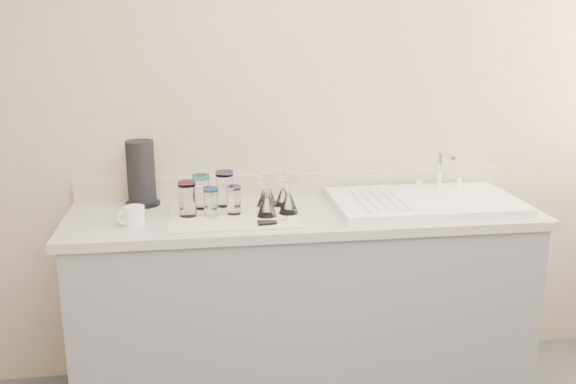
{
  "coord_description": "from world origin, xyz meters",
  "views": [
    {
      "loc": [
        -0.45,
        -1.47,
        1.72
      ],
      "look_at": [
        -0.08,
        1.15,
        1.0
      ],
      "focal_mm": 40.0,
      "sensor_mm": 36.0,
      "label": 1
    }
  ],
  "objects": [
    {
      "name": "goblet_back_right",
      "position": [
        -0.09,
        1.26,
        0.96
      ],
      "size": [
        0.08,
        0.08,
        0.14
      ],
      "color": "white",
      "rests_on": "dish_towel"
    },
    {
      "name": "goblet_front_right",
      "position": [
        -0.08,
        1.14,
        0.96
      ],
      "size": [
        0.09,
        0.09,
        0.15
      ],
      "color": "white",
      "rests_on": "dish_towel"
    },
    {
      "name": "white_mug",
      "position": [
        -0.72,
        1.08,
        0.94
      ],
      "size": [
        0.12,
        0.1,
        0.08
      ],
      "color": "white",
      "rests_on": "counter_unit"
    },
    {
      "name": "tumbler_magenta",
      "position": [
        -0.51,
        1.16,
        0.98
      ],
      "size": [
        0.08,
        0.08,
        0.15
      ],
      "color": "white",
      "rests_on": "dish_towel"
    },
    {
      "name": "goblet_front_left",
      "position": [
        -0.18,
        1.11,
        0.96
      ],
      "size": [
        0.09,
        0.09,
        0.15
      ],
      "color": "white",
      "rests_on": "dish_towel"
    },
    {
      "name": "room_envelope",
      "position": [
        0.0,
        0.0,
        1.56
      ],
      "size": [
        3.54,
        3.5,
        2.52
      ],
      "color": "#4C4B50",
      "rests_on": "ground"
    },
    {
      "name": "goblet_extra",
      "position": [
        -0.15,
        1.26,
        0.96
      ],
      "size": [
        0.08,
        0.08,
        0.15
      ],
      "color": "white",
      "rests_on": "dish_towel"
    },
    {
      "name": "tumbler_cyan",
      "position": [
        -0.45,
        1.27,
        0.98
      ],
      "size": [
        0.08,
        0.08,
        0.15
      ],
      "color": "white",
      "rests_on": "dish_towel"
    },
    {
      "name": "tumbler_blue",
      "position": [
        -0.41,
        1.14,
        0.97
      ],
      "size": [
        0.06,
        0.06,
        0.13
      ],
      "color": "white",
      "rests_on": "dish_towel"
    },
    {
      "name": "dish_towel",
      "position": [
        -0.31,
        1.16,
        0.9
      ],
      "size": [
        0.55,
        0.42,
        0.01
      ],
      "primitive_type": "cube",
      "color": "silver",
      "rests_on": "counter_unit"
    },
    {
      "name": "goblet_back_left",
      "position": [
        -0.17,
        1.27,
        0.95
      ],
      "size": [
        0.07,
        0.07,
        0.13
      ],
      "color": "white",
      "rests_on": "dish_towel"
    },
    {
      "name": "sink_unit",
      "position": [
        0.55,
        1.2,
        0.92
      ],
      "size": [
        0.82,
        0.5,
        0.22
      ],
      "color": "white",
      "rests_on": "counter_unit"
    },
    {
      "name": "tumbler_lavender",
      "position": [
        -0.31,
        1.17,
        0.97
      ],
      "size": [
        0.06,
        0.06,
        0.12
      ],
      "color": "white",
      "rests_on": "dish_towel"
    },
    {
      "name": "paper_towel_roll",
      "position": [
        -0.71,
        1.39,
        1.04
      ],
      "size": [
        0.16,
        0.16,
        0.29
      ],
      "color": "black",
      "rests_on": "counter_unit"
    },
    {
      "name": "can_opener",
      "position": [
        -0.16,
        1.0,
        0.92
      ],
      "size": [
        0.13,
        0.05,
        0.02
      ],
      "color": "silver",
      "rests_on": "dish_towel"
    },
    {
      "name": "tumbler_purple",
      "position": [
        -0.34,
        1.29,
        0.99
      ],
      "size": [
        0.08,
        0.08,
        0.16
      ],
      "color": "white",
      "rests_on": "dish_towel"
    },
    {
      "name": "counter_unit",
      "position": [
        0.0,
        1.2,
        0.45
      ],
      "size": [
        2.06,
        0.62,
        0.9
      ],
      "color": "slate",
      "rests_on": "ground"
    }
  ]
}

